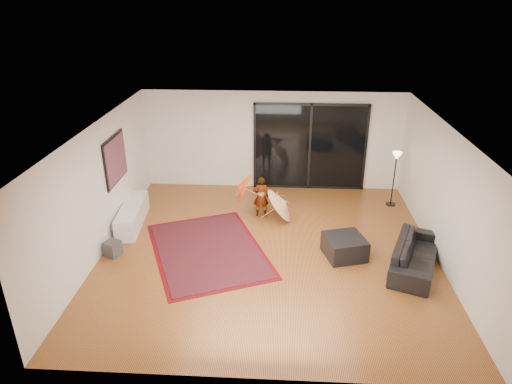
# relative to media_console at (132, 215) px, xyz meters

# --- Properties ---
(floor) EXTENTS (7.00, 7.00, 0.00)m
(floor) POSITION_rel_media_console_xyz_m (3.25, -1.03, -0.25)
(floor) COLOR #AD622F
(floor) RESTS_ON ground
(ceiling) EXTENTS (7.00, 7.00, 0.00)m
(ceiling) POSITION_rel_media_console_xyz_m (3.25, -1.03, 2.45)
(ceiling) COLOR white
(ceiling) RESTS_ON wall_back
(wall_back) EXTENTS (7.00, 0.00, 7.00)m
(wall_back) POSITION_rel_media_console_xyz_m (3.25, 2.47, 1.10)
(wall_back) COLOR silver
(wall_back) RESTS_ON floor
(wall_front) EXTENTS (7.00, 0.00, 7.00)m
(wall_front) POSITION_rel_media_console_xyz_m (3.25, -4.53, 1.10)
(wall_front) COLOR silver
(wall_front) RESTS_ON floor
(wall_left) EXTENTS (0.00, 7.00, 7.00)m
(wall_left) POSITION_rel_media_console_xyz_m (-0.25, -1.03, 1.10)
(wall_left) COLOR silver
(wall_left) RESTS_ON floor
(wall_right) EXTENTS (0.00, 7.00, 7.00)m
(wall_right) POSITION_rel_media_console_xyz_m (6.75, -1.03, 1.10)
(wall_right) COLOR silver
(wall_right) RESTS_ON floor
(sliding_door) EXTENTS (3.06, 0.07, 2.40)m
(sliding_door) POSITION_rel_media_console_xyz_m (4.25, 2.44, 0.95)
(sliding_door) COLOR black
(sliding_door) RESTS_ON wall_back
(painting) EXTENTS (0.04, 1.28, 1.08)m
(painting) POSITION_rel_media_console_xyz_m (-0.21, -0.03, 1.40)
(painting) COLOR black
(painting) RESTS_ON wall_left
(media_console) EXTENTS (0.60, 1.81, 0.49)m
(media_console) POSITION_rel_media_console_xyz_m (0.00, 0.00, 0.00)
(media_console) COLOR white
(media_console) RESTS_ON floor
(speaker) EXTENTS (0.38, 0.38, 0.33)m
(speaker) POSITION_rel_media_console_xyz_m (0.00, -1.38, -0.08)
(speaker) COLOR #424244
(speaker) RESTS_ON floor
(persian_rug) EXTENTS (3.21, 3.69, 0.02)m
(persian_rug) POSITION_rel_media_console_xyz_m (1.96, -1.07, -0.24)
(persian_rug) COLOR #5F080D
(persian_rug) RESTS_ON floor
(sofa) EXTENTS (1.44, 2.11, 0.57)m
(sofa) POSITION_rel_media_console_xyz_m (6.20, -1.47, 0.04)
(sofa) COLOR black
(sofa) RESTS_ON floor
(ottoman) EXTENTS (0.96, 0.96, 0.44)m
(ottoman) POSITION_rel_media_console_xyz_m (4.84, -1.13, -0.03)
(ottoman) COLOR black
(ottoman) RESTS_ON floor
(floor_lamp) EXTENTS (0.25, 0.25, 1.44)m
(floor_lamp) POSITION_rel_media_console_xyz_m (6.35, 1.45, 0.89)
(floor_lamp) COLOR black
(floor_lamp) RESTS_ON floor
(child) EXTENTS (0.40, 0.28, 1.03)m
(child) POSITION_rel_media_console_xyz_m (3.01, 0.63, 0.27)
(child) COLOR #999999
(child) RESTS_ON floor
(parasol_orange) EXTENTS (0.47, 0.74, 0.82)m
(parasol_orange) POSITION_rel_media_console_xyz_m (2.46, 0.58, 0.49)
(parasol_orange) COLOR #EA3B0C
(parasol_orange) RESTS_ON child
(parasol_white) EXTENTS (0.71, 0.91, 0.97)m
(parasol_white) POSITION_rel_media_console_xyz_m (3.61, 0.48, 0.26)
(parasol_white) COLOR white
(parasol_white) RESTS_ON floor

